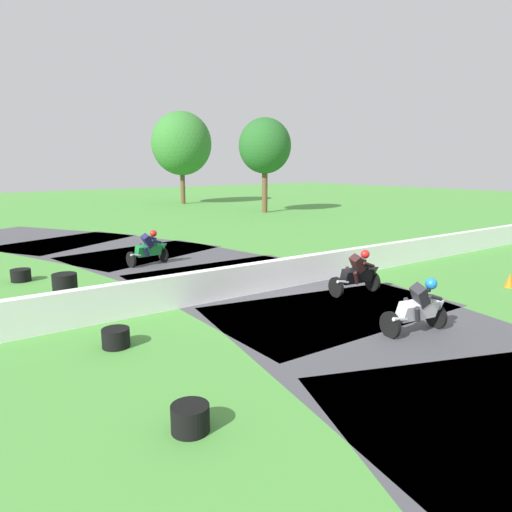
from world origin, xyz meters
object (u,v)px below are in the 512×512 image
at_px(motorcycle_trailing_green, 150,248).
at_px(tire_stack_extra_a, 21,275).
at_px(motorcycle_lead_white, 421,307).
at_px(traffic_cone, 509,280).
at_px(motorcycle_chase_black, 359,273).
at_px(tire_stack_mid_a, 190,418).
at_px(tire_stack_mid_b, 116,338).
at_px(tire_stack_far, 65,288).

relative_size(motorcycle_trailing_green, tire_stack_extra_a, 2.70).
height_order(motorcycle_lead_white, traffic_cone, motorcycle_lead_white).
relative_size(motorcycle_chase_black, traffic_cone, 3.87).
distance_m(motorcycle_lead_white, tire_stack_mid_a, 6.15).
distance_m(tire_stack_mid_b, tire_stack_far, 4.08).
bearing_deg(tire_stack_mid_a, tire_stack_far, 85.97).
bearing_deg(motorcycle_lead_white, tire_stack_far, 126.50).
distance_m(tire_stack_mid_b, traffic_cone, 11.90).
height_order(motorcycle_chase_black, tire_stack_extra_a, motorcycle_chase_black).
bearing_deg(tire_stack_mid_b, traffic_cone, -13.88).
xyz_separation_m(tire_stack_far, tire_stack_extra_a, (-0.46, 3.32, -0.20)).
xyz_separation_m(motorcycle_chase_black, traffic_cone, (4.34, -2.38, -0.43)).
xyz_separation_m(motorcycle_trailing_green, traffic_cone, (7.34, -9.99, -0.42)).
relative_size(motorcycle_chase_black, motorcycle_trailing_green, 1.01).
height_order(motorcycle_lead_white, motorcycle_trailing_green, motorcycle_trailing_green).
bearing_deg(motorcycle_chase_black, motorcycle_trailing_green, 111.50).
xyz_separation_m(motorcycle_trailing_green, tire_stack_far, (-4.05, -3.07, -0.24)).
distance_m(motorcycle_lead_white, motorcycle_trailing_green, 10.72).
relative_size(motorcycle_chase_black, tire_stack_mid_b, 2.94).
relative_size(motorcycle_lead_white, tire_stack_mid_b, 2.94).
bearing_deg(motorcycle_chase_black, tire_stack_mid_a, -156.78).
height_order(tire_stack_far, tire_stack_extra_a, tire_stack_far).
relative_size(tire_stack_mid_a, tire_stack_far, 0.70).
xyz_separation_m(motorcycle_lead_white, tire_stack_mid_b, (-5.75, 3.47, -0.43)).
distance_m(tire_stack_far, traffic_cone, 13.32).
relative_size(motorcycle_chase_black, tire_stack_extra_a, 2.73).
height_order(motorcycle_lead_white, motorcycle_chase_black, motorcycle_chase_black).
xyz_separation_m(motorcycle_chase_black, tire_stack_far, (-7.05, 4.54, -0.25)).
height_order(motorcycle_trailing_green, tire_stack_far, motorcycle_trailing_green).
distance_m(motorcycle_chase_black, tire_stack_extra_a, 10.88).
bearing_deg(tire_stack_mid_a, motorcycle_lead_white, 2.46).
bearing_deg(tire_stack_extra_a, tire_stack_mid_b, -87.78).
relative_size(tire_stack_mid_b, traffic_cone, 1.32).
relative_size(tire_stack_mid_b, tire_stack_extra_a, 0.93).
distance_m(tire_stack_mid_b, tire_stack_extra_a, 7.39).
bearing_deg(motorcycle_chase_black, tire_stack_extra_a, 133.66).
bearing_deg(traffic_cone, tire_stack_far, 148.70).
bearing_deg(motorcycle_chase_black, traffic_cone, -28.75).
height_order(tire_stack_mid_a, traffic_cone, traffic_cone).
bearing_deg(tire_stack_mid_b, motorcycle_trailing_green, 59.43).
xyz_separation_m(motorcycle_trailing_green, tire_stack_mid_a, (-4.60, -10.87, -0.44)).
relative_size(tire_stack_far, traffic_cone, 1.82).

